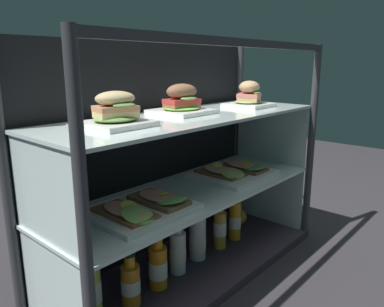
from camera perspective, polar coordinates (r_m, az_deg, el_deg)
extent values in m
cube|color=#2F2C31|center=(1.66, 0.00, -17.81)|extent=(6.00, 6.00, 0.02)
cube|color=#382E3B|center=(1.64, 0.00, -16.94)|extent=(1.28, 0.45, 0.04)
cylinder|color=#333338|center=(0.93, -16.10, -11.46)|extent=(0.03, 0.03, 0.94)
cylinder|color=#333338|center=(1.87, 17.65, 1.06)|extent=(0.03, 0.03, 0.94)
cylinder|color=#333338|center=(1.29, -26.32, -5.36)|extent=(0.03, 0.03, 0.94)
cylinder|color=#333338|center=(2.07, 7.04, 2.77)|extent=(0.03, 0.03, 0.94)
cube|color=#333338|center=(1.29, 7.30, 16.40)|extent=(1.24, 0.03, 0.03)
cube|color=black|center=(1.61, -5.92, 0.38)|extent=(1.21, 0.01, 0.90)
cube|color=silver|center=(1.24, -19.99, -19.66)|extent=(0.01, 0.39, 0.31)
cube|color=silver|center=(2.02, 11.41, -5.75)|extent=(0.01, 0.39, 0.31)
cube|color=silver|center=(1.50, 0.00, -5.82)|extent=(1.23, 0.40, 0.01)
cube|color=silver|center=(1.10, -21.31, -5.85)|extent=(0.01, 0.39, 0.29)
cube|color=silver|center=(1.94, 11.84, 2.99)|extent=(0.01, 0.39, 0.29)
cube|color=silver|center=(1.43, 0.00, 5.67)|extent=(1.23, 0.40, 0.01)
cube|color=white|center=(1.18, -11.32, 4.42)|extent=(0.19, 0.19, 0.02)
ellipsoid|color=#679A45|center=(1.18, -11.36, 5.28)|extent=(0.15, 0.13, 0.02)
cube|color=#E2C588|center=(1.18, -11.38, 5.86)|extent=(0.14, 0.11, 0.02)
cube|color=tan|center=(1.18, -11.43, 6.74)|extent=(0.14, 0.12, 0.02)
ellipsoid|color=olive|center=(1.15, -10.27, 7.22)|extent=(0.08, 0.05, 0.02)
ellipsoid|color=tan|center=(1.17, -11.50, 8.23)|extent=(0.14, 0.12, 0.04)
cube|color=white|center=(1.46, -1.53, 6.39)|extent=(0.21, 0.21, 0.02)
ellipsoid|color=#6FB43D|center=(1.46, -1.53, 6.94)|extent=(0.16, 0.13, 0.01)
cube|color=#996545|center=(1.46, -1.53, 7.30)|extent=(0.14, 0.10, 0.02)
cube|color=red|center=(1.46, -1.54, 7.97)|extent=(0.14, 0.10, 0.02)
ellipsoid|color=#76AA4E|center=(1.43, -0.48, 8.39)|extent=(0.08, 0.04, 0.02)
ellipsoid|color=brown|center=(1.45, -1.54, 9.45)|extent=(0.14, 0.10, 0.06)
cube|color=white|center=(1.71, 8.63, 7.31)|extent=(0.18, 0.18, 0.02)
ellipsoid|color=#92B562|center=(1.71, 8.65, 7.82)|extent=(0.14, 0.12, 0.01)
cube|color=#DEAE76|center=(1.71, 8.66, 8.17)|extent=(0.13, 0.12, 0.02)
cube|color=#E0786D|center=(1.71, 8.68, 8.76)|extent=(0.13, 0.13, 0.02)
ellipsoid|color=#578433|center=(1.68, 9.83, 9.07)|extent=(0.07, 0.05, 0.01)
ellipsoid|color=tan|center=(1.70, 8.73, 9.97)|extent=(0.14, 0.13, 0.06)
cube|color=white|center=(1.30, -7.88, -8.46)|extent=(0.34, 0.29, 0.02)
cube|color=brown|center=(1.24, -10.21, -8.85)|extent=(0.12, 0.22, 0.01)
ellipsoid|color=#93CC5F|center=(1.19, -8.24, -9.21)|extent=(0.13, 0.13, 0.05)
ellipsoid|color=#EE9B84|center=(1.24, -10.24, -8.29)|extent=(0.10, 0.18, 0.02)
cylinder|color=yellow|center=(1.23, -9.63, -7.83)|extent=(0.07, 0.07, 0.02)
cube|color=brown|center=(1.33, -5.10, -7.03)|extent=(0.12, 0.21, 0.02)
ellipsoid|color=#64AD53|center=(1.28, -3.14, -7.14)|extent=(0.11, 0.11, 0.04)
ellipsoid|color=#ED9281|center=(1.33, -5.12, -6.43)|extent=(0.10, 0.17, 0.01)
cylinder|color=yellow|center=(1.32, -4.47, -6.09)|extent=(0.04, 0.04, 0.02)
cube|color=white|center=(1.70, 6.22, -3.08)|extent=(0.34, 0.29, 0.02)
cube|color=brown|center=(1.66, 4.32, -2.94)|extent=(0.12, 0.21, 0.01)
ellipsoid|color=#A8BE63|center=(1.62, 6.12, -2.98)|extent=(0.13, 0.13, 0.04)
ellipsoid|color=#E2A985|center=(1.65, 4.33, -2.47)|extent=(0.10, 0.17, 0.02)
cylinder|color=#F7D14A|center=(1.68, 3.92, -1.79)|extent=(0.06, 0.06, 0.02)
cube|color=brown|center=(1.74, 7.73, -2.15)|extent=(0.12, 0.21, 0.01)
ellipsoid|color=#538446|center=(1.71, 9.51, -2.13)|extent=(0.13, 0.13, 0.03)
ellipsoid|color=#F39679|center=(1.74, 7.74, -1.72)|extent=(0.10, 0.17, 0.01)
cylinder|color=yellow|center=(1.73, 8.14, -1.48)|extent=(0.05, 0.05, 0.02)
cylinder|color=#BFD454|center=(1.32, -14.96, -19.67)|extent=(0.06, 0.06, 0.20)
cylinder|color=silver|center=(1.32, -14.96, -19.60)|extent=(0.06, 0.06, 0.07)
cylinder|color=#BEC849|center=(1.26, -15.31, -15.02)|extent=(0.03, 0.03, 0.05)
cylinder|color=silver|center=(1.25, -15.39, -13.84)|extent=(0.03, 0.03, 0.01)
cylinder|color=orange|center=(1.38, -9.30, -19.22)|extent=(0.07, 0.07, 0.14)
cylinder|color=white|center=(1.38, -9.30, -19.18)|extent=(0.07, 0.07, 0.05)
cylinder|color=orange|center=(1.33, -9.46, -15.86)|extent=(0.04, 0.04, 0.04)
cylinder|color=black|center=(1.32, -9.51, -14.88)|extent=(0.04, 0.04, 0.01)
cylinder|color=orange|center=(1.46, -5.19, -16.88)|extent=(0.07, 0.07, 0.16)
cylinder|color=white|center=(1.46, -5.18, -17.06)|extent=(0.07, 0.07, 0.07)
cylinder|color=orange|center=(1.41, -5.28, -13.46)|extent=(0.04, 0.04, 0.04)
cylinder|color=gold|center=(1.40, -5.30, -12.61)|extent=(0.04, 0.04, 0.01)
cylinder|color=white|center=(1.54, -2.28, -14.77)|extent=(0.06, 0.06, 0.17)
cylinder|color=white|center=(1.54, -2.28, -14.95)|extent=(0.07, 0.07, 0.06)
cylinder|color=white|center=(1.49, -2.32, -11.16)|extent=(0.03, 0.03, 0.05)
cylinder|color=#336EB3|center=(1.48, -2.33, -10.16)|extent=(0.04, 0.04, 0.01)
cylinder|color=white|center=(1.63, 0.86, -12.53)|extent=(0.07, 0.07, 0.20)
cylinder|color=silver|center=(1.64, 0.85, -13.43)|extent=(0.07, 0.07, 0.06)
cylinder|color=silver|center=(1.58, 0.87, -8.69)|extent=(0.03, 0.03, 0.04)
cylinder|color=gold|center=(1.57, 0.87, -7.79)|extent=(0.04, 0.04, 0.01)
cylinder|color=gold|center=(1.73, 4.18, -11.49)|extent=(0.06, 0.06, 0.17)
cylinder|color=white|center=(1.72, 4.18, -11.25)|extent=(0.06, 0.06, 0.06)
cylinder|color=gold|center=(1.69, 4.24, -8.30)|extent=(0.03, 0.03, 0.04)
cylinder|color=#296BAC|center=(1.68, 4.25, -7.44)|extent=(0.03, 0.03, 0.02)
cylinder|color=orange|center=(1.81, 6.50, -10.07)|extent=(0.06, 0.06, 0.18)
cylinder|color=white|center=(1.81, 6.49, -10.27)|extent=(0.06, 0.06, 0.06)
cylinder|color=orange|center=(1.77, 6.59, -6.90)|extent=(0.03, 0.03, 0.03)
cylinder|color=black|center=(1.76, 6.61, -6.26)|extent=(0.03, 0.03, 0.01)
sphere|color=orange|center=(1.98, 7.11, -9.54)|extent=(0.08, 0.08, 0.08)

